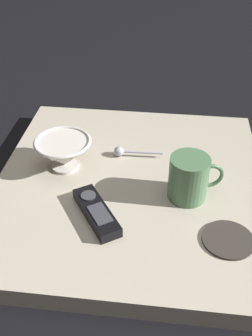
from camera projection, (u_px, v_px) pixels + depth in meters
The scene contains 7 objects.
ground_plane at pixel (130, 195), 0.97m from camera, with size 6.00×6.00×0.00m, color black.
table at pixel (130, 188), 0.96m from camera, with size 0.66×0.63×0.05m.
cereal_bowl at pixel (64, 153), 0.96m from camera, with size 0.14×0.14×0.08m.
coffee_mug at pixel (189, 178), 0.87m from camera, with size 0.09×0.12×0.10m.
teaspoon at pixel (123, 152), 1.02m from camera, with size 0.03×0.13×0.03m.
tv_remote_near at pixel (96, 212), 0.84m from camera, with size 0.16×0.13×0.03m.
drink_coaster at pixel (228, 240), 0.79m from camera, with size 0.11×0.11×0.01m.
Camera 1 is at (0.73, 0.08, 0.64)m, focal length 42.55 mm.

